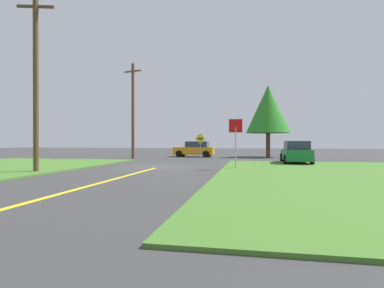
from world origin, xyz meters
The scene contains 10 objects.
ground_plane centered at (0.00, 0.00, 0.00)m, with size 120.00×120.00×0.00m, color #373737.
grass_verge_right centered at (9.99, -4.00, 0.04)m, with size 12.00×20.00×0.08m, color #427228.
lane_stripe_center centered at (0.00, -8.00, 0.01)m, with size 0.20×14.00×0.01m, color yellow.
stop_sign centered at (4.70, -0.68, 2.01)m, with size 0.76×0.07×2.85m.
car_approaching_junction centered at (-0.20, 13.34, 0.81)m, with size 4.18×2.15×1.62m.
car_on_crossroad centered at (8.73, 4.51, 0.80)m, with size 1.97×4.48×1.62m.
utility_pole_near centered at (-5.03, -4.66, 4.67)m, with size 1.77×0.56×9.04m.
utility_pole_mid centered at (-5.20, 8.59, 4.56)m, with size 1.78×0.52×8.85m.
direction_sign centered at (1.38, 7.11, 1.42)m, with size 0.91×0.08×2.29m.
oak_tree_left centered at (7.34, 14.06, 4.95)m, with size 4.50×4.50×7.44m.
Camera 1 is at (5.52, -18.14, 1.53)m, focal length 28.43 mm.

